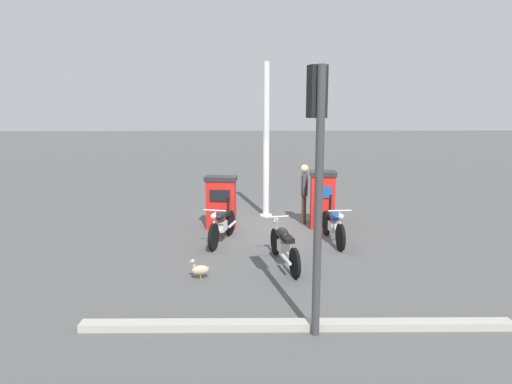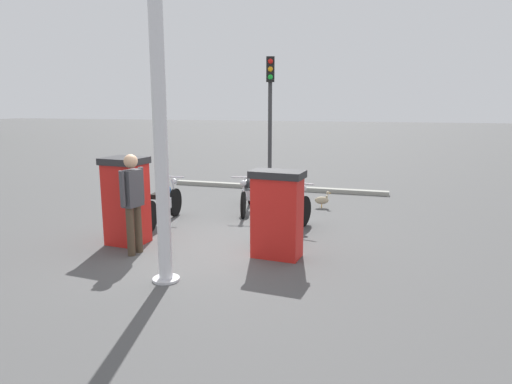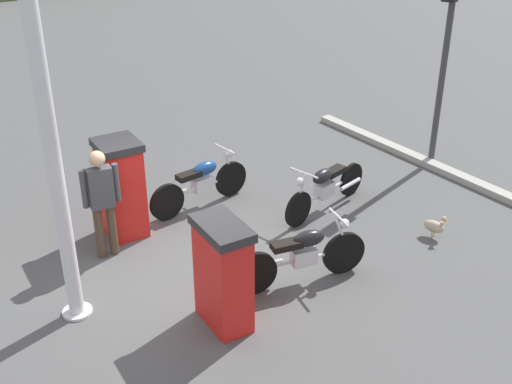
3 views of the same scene
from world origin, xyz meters
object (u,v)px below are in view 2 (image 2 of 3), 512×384
Objects in this scene: fuel_pump_far at (127,200)px; roadside_traffic_light at (270,100)px; wandering_duck at (322,200)px; canopy_support_pole at (160,125)px; fuel_pump_near at (277,214)px; motorcycle_near_pump at (289,212)px; motorcycle_far_pump at (163,203)px; attendant_person at (133,197)px; motorcycle_extra at (247,192)px.

fuel_pump_far is 6.51m from roadside_traffic_light.
canopy_support_pole reaches higher than wandering_duck.
fuel_pump_near is 0.74× the size of motorcycle_near_pump.
motorcycle_far_pump reaches higher than wandering_duck.
fuel_pump_near is 1.43m from motorcycle_near_pump.
attendant_person is 5.24m from wandering_duck.
fuel_pump_far is 5.04m from wandering_duck.
fuel_pump_near reaches higher than wandering_duck.
fuel_pump_near is 3.46m from motorcycle_extra.
roadside_traffic_light is (4.73, 1.59, 2.20)m from motorcycle_near_pump.
motorcycle_far_pump is at bearing 165.26° from roadside_traffic_light.
fuel_pump_near is at bearing -154.52° from motorcycle_extra.
motorcycle_far_pump is at bearing 27.55° from canopy_support_pole.
wandering_duck is (2.43, -3.13, -0.26)m from motorcycle_far_pump.
motorcycle_far_pump is at bearing 139.27° from motorcycle_extra.
wandering_duck is at bearing -30.90° from attendant_person.
wandering_duck is at bearing -3.61° from fuel_pump_near.
motorcycle_far_pump is (1.49, 2.89, -0.29)m from fuel_pump_near.
fuel_pump_far reaches higher than motorcycle_extra.
motorcycle_near_pump is 1.16× the size of attendant_person.
motorcycle_far_pump is 5.28m from roadside_traffic_light.
attendant_person is 0.37× the size of canopy_support_pole.
motorcycle_far_pump is 1.16× the size of attendant_person.
motorcycle_extra is 3.79m from attendant_person.
motorcycle_near_pump is at bearing -50.53° from attendant_person.
fuel_pump_near is 0.71× the size of motorcycle_extra.
fuel_pump_far is 0.80× the size of motorcycle_far_pump.
fuel_pump_near is at bearing -164.79° from roadside_traffic_light.
motorcycle_near_pump is at bearing -63.33° from fuel_pump_far.
attendant_person is 6.89m from roadside_traffic_light.
canopy_support_pole is at bearing 156.43° from motorcycle_near_pump.
fuel_pump_near is 3.26m from motorcycle_far_pump.
motorcycle_near_pump is 0.43× the size of canopy_support_pole.
canopy_support_pole is (-7.61, -0.33, -0.38)m from roadside_traffic_light.
attendant_person is at bearing 165.72° from motorcycle_extra.
motorcycle_near_pump reaches higher than motorcycle_far_pump.
roadside_traffic_light is at bearing -6.39° from attendant_person.
canopy_support_pole is (-1.48, -1.52, 1.47)m from fuel_pump_far.
fuel_pump_near is 2.48m from attendant_person.
motorcycle_extra is at bearing 39.25° from motorcycle_near_pump.
fuel_pump_far is 0.93× the size of attendant_person.
motorcycle_extra is 4.95m from canopy_support_pole.
motorcycle_near_pump reaches higher than motorcycle_extra.
motorcycle_near_pump is 0.51× the size of roadside_traffic_light.
wandering_duck is 0.09× the size of canopy_support_pole.
motorcycle_extra is (1.72, 1.40, -0.00)m from motorcycle_near_pump.
motorcycle_extra is (3.11, 1.48, -0.30)m from fuel_pump_near.
roadside_traffic_light is (4.64, -1.22, 2.21)m from motorcycle_far_pump.
motorcycle_far_pump is 0.43× the size of canopy_support_pole.
roadside_traffic_light is (6.13, -1.19, 1.85)m from fuel_pump_far.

